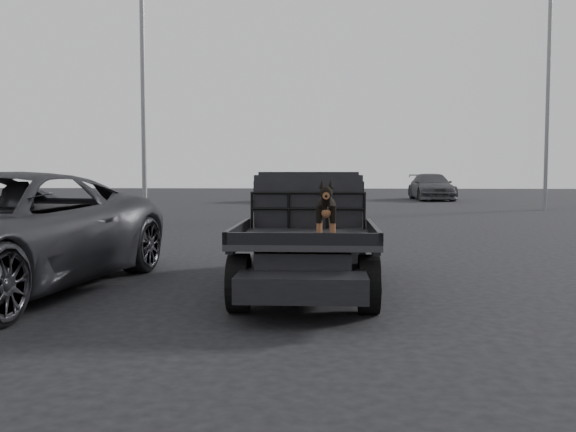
# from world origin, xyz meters

# --- Properties ---
(ground) EXTENTS (120.00, 120.00, 0.00)m
(ground) POSITION_xyz_m (0.00, 0.00, 0.00)
(ground) COLOR black
(ground) RESTS_ON ground
(flatbed_ute) EXTENTS (2.00, 5.40, 0.92)m
(flatbed_ute) POSITION_xyz_m (0.43, 1.87, 0.46)
(flatbed_ute) COLOR black
(flatbed_ute) RESTS_ON ground
(ute_cab) EXTENTS (1.72, 1.30, 0.88)m
(ute_cab) POSITION_xyz_m (0.43, 2.82, 1.36)
(ute_cab) COLOR black
(ute_cab) RESTS_ON flatbed_ute
(headache_rack) EXTENTS (1.80, 0.08, 0.55)m
(headache_rack) POSITION_xyz_m (0.43, 2.07, 1.20)
(headache_rack) COLOR black
(headache_rack) RESTS_ON flatbed_ute
(dog) EXTENTS (0.32, 0.60, 0.74)m
(dog) POSITION_xyz_m (0.72, 0.40, 1.29)
(dog) COLOR black
(dog) RESTS_ON flatbed_ute
(distant_car_a) EXTENTS (3.68, 4.41, 1.42)m
(distant_car_a) POSITION_xyz_m (-1.71, 29.75, 0.71)
(distant_car_a) COLOR #434348
(distant_car_a) RESTS_ON ground
(distant_car_b) EXTENTS (2.51, 5.79, 1.66)m
(distant_car_b) POSITION_xyz_m (7.35, 33.03, 0.83)
(distant_car_b) COLOR #434348
(distant_car_b) RESTS_ON ground
(floodlight_near) EXTENTS (1.08, 0.28, 14.70)m
(floodlight_near) POSITION_xyz_m (-6.15, 15.95, 7.95)
(floodlight_near) COLOR slate
(floodlight_near) RESTS_ON ground
(floodlight_mid) EXTENTS (1.08, 0.28, 14.73)m
(floodlight_mid) POSITION_xyz_m (10.94, 22.70, 7.97)
(floodlight_mid) COLOR slate
(floodlight_mid) RESTS_ON ground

